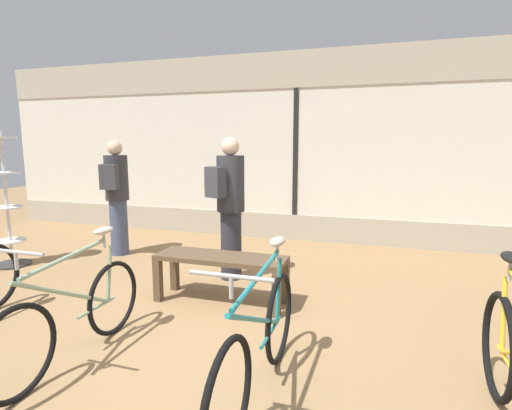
% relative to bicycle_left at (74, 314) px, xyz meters
% --- Properties ---
extents(ground_plane, '(24.00, 24.00, 0.00)m').
position_rel_bicycle_left_xyz_m(ground_plane, '(0.79, 0.47, -0.38)').
color(ground_plane, '#99754C').
extents(shop_back_wall, '(12.00, 0.08, 3.20)m').
position_rel_bicycle_left_xyz_m(shop_back_wall, '(0.79, 4.40, 1.26)').
color(shop_back_wall, '#B2A893').
rests_on(shop_back_wall, ground_plane).
extents(bicycle_left, '(0.46, 1.65, 1.01)m').
position_rel_bicycle_left_xyz_m(bicycle_left, '(0.00, 0.00, 0.00)').
color(bicycle_left, black).
rests_on(bicycle_left, ground_plane).
extents(bicycle_right, '(0.46, 1.77, 1.03)m').
position_rel_bicycle_left_xyz_m(bicycle_right, '(1.52, -0.03, 0.02)').
color(bicycle_right, black).
rests_on(bicycle_right, ground_plane).
extents(accessory_rack, '(0.48, 0.48, 1.87)m').
position_rel_bicycle_left_xyz_m(accessory_rack, '(-2.65, 1.73, 0.38)').
color(accessory_rack, '#333333').
rests_on(accessory_rack, ground_plane).
extents(display_bench, '(1.40, 0.44, 0.51)m').
position_rel_bicycle_left_xyz_m(display_bench, '(0.64, 1.42, 0.04)').
color(display_bench, brown).
rests_on(display_bench, ground_plane).
extents(customer_near_rack, '(0.41, 0.53, 1.73)m').
position_rel_bicycle_left_xyz_m(customer_near_rack, '(-1.56, 2.65, 0.56)').
color(customer_near_rack, '#424C6B').
rests_on(customer_near_rack, ground_plane).
extents(customer_by_window, '(0.47, 0.56, 1.76)m').
position_rel_bicycle_left_xyz_m(customer_by_window, '(0.46, 2.15, 0.58)').
color(customer_by_window, '#2D2D38').
rests_on(customer_by_window, ground_plane).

